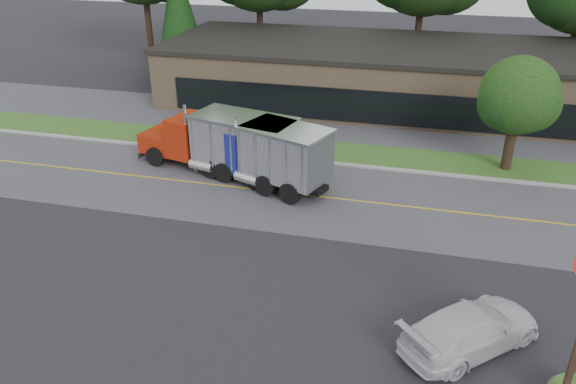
# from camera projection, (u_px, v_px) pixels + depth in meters

# --- Properties ---
(ground) EXTENTS (140.00, 140.00, 0.00)m
(ground) POSITION_uv_depth(u_px,v_px,m) (256.00, 302.00, 20.63)
(ground) COLOR #303035
(ground) RESTS_ON ground
(road) EXTENTS (60.00, 8.00, 0.02)m
(road) POSITION_uv_depth(u_px,v_px,m) (308.00, 196.00, 28.45)
(road) COLOR slate
(road) RESTS_ON ground
(center_line) EXTENTS (60.00, 0.12, 0.01)m
(center_line) POSITION_uv_depth(u_px,v_px,m) (308.00, 196.00, 28.45)
(center_line) COLOR gold
(center_line) RESTS_ON ground
(curb) EXTENTS (60.00, 0.30, 0.12)m
(curb) POSITION_uv_depth(u_px,v_px,m) (324.00, 164.00, 32.09)
(curb) COLOR #9E9E99
(curb) RESTS_ON ground
(grass_verge) EXTENTS (60.00, 3.40, 0.03)m
(grass_verge) POSITION_uv_depth(u_px,v_px,m) (330.00, 152.00, 33.66)
(grass_verge) COLOR #2C6422
(grass_verge) RESTS_ON ground
(far_parking) EXTENTS (60.00, 7.00, 0.02)m
(far_parking) POSITION_uv_depth(u_px,v_px,m) (343.00, 125.00, 38.00)
(far_parking) COLOR slate
(far_parking) RESTS_ON ground
(strip_mall) EXTENTS (32.00, 12.00, 4.00)m
(strip_mall) POSITION_uv_depth(u_px,v_px,m) (383.00, 75.00, 41.88)
(strip_mall) COLOR #A38164
(strip_mall) RESTS_ON ground
(evergreen_left) EXTENTS (4.41, 4.41, 10.03)m
(evergreen_left) POSITION_uv_depth(u_px,v_px,m) (179.00, 9.00, 47.74)
(evergreen_left) COLOR #382619
(evergreen_left) RESTS_ON ground
(tree_verge) EXTENTS (4.43, 4.16, 6.31)m
(tree_verge) POSITION_uv_depth(u_px,v_px,m) (519.00, 99.00, 29.70)
(tree_verge) COLOR #382619
(tree_verge) RESTS_ON ground
(dump_truck_red) EXTENTS (9.51, 4.58, 3.36)m
(dump_truck_red) POSITION_uv_depth(u_px,v_px,m) (224.00, 141.00, 30.27)
(dump_truck_red) COLOR black
(dump_truck_red) RESTS_ON ground
(dump_truck_blue) EXTENTS (7.68, 4.91, 3.36)m
(dump_truck_blue) POSITION_uv_depth(u_px,v_px,m) (270.00, 153.00, 28.78)
(dump_truck_blue) COLOR black
(dump_truck_blue) RESTS_ON ground
(rally_car) EXTENTS (5.13, 5.03, 1.48)m
(rally_car) POSITION_uv_depth(u_px,v_px,m) (471.00, 328.00, 18.22)
(rally_car) COLOR silver
(rally_car) RESTS_ON ground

